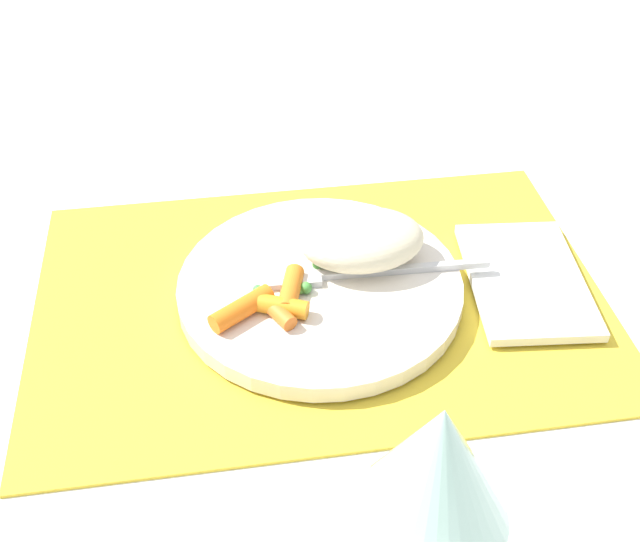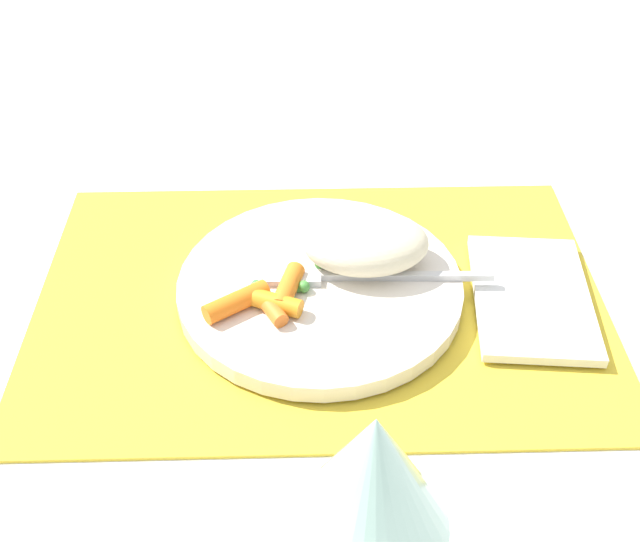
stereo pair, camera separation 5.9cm
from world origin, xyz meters
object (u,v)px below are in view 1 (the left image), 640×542
(plate, at_px, (320,287))
(fork, at_px, (355,275))
(napkin, at_px, (526,279))
(rice_mound, at_px, (362,240))
(carrot_portion, at_px, (270,303))
(wine_glass, at_px, (435,471))

(plate, bearing_deg, fork, 178.23)
(napkin, bearing_deg, plate, -3.88)
(rice_mound, height_order, carrot_portion, rice_mound)
(carrot_portion, bearing_deg, napkin, -175.40)
(rice_mound, relative_size, carrot_portion, 1.29)
(fork, bearing_deg, carrot_portion, 21.36)
(rice_mound, height_order, wine_glass, wine_glass)
(carrot_portion, bearing_deg, rice_mound, -148.19)
(rice_mound, bearing_deg, napkin, 166.03)
(wine_glass, bearing_deg, plate, -85.87)
(fork, relative_size, wine_glass, 1.15)
(rice_mound, relative_size, wine_glass, 0.64)
(rice_mound, xyz_separation_m, wine_glass, (0.02, 0.28, 0.07))
(plate, height_order, carrot_portion, carrot_portion)
(plate, relative_size, wine_glass, 1.44)
(carrot_portion, height_order, napkin, carrot_portion)
(plate, bearing_deg, rice_mound, -150.37)
(fork, distance_m, wine_glass, 0.27)
(wine_glass, distance_m, napkin, 0.31)
(plate, distance_m, wine_glass, 0.28)
(plate, distance_m, napkin, 0.17)
(napkin, bearing_deg, rice_mound, -13.97)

